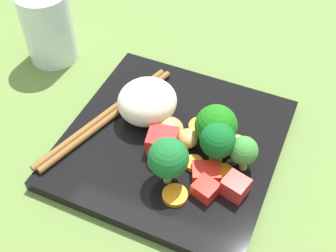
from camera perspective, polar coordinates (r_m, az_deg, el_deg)
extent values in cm
cube|color=#597738|center=(55.63, 0.52, -3.33)|extent=(110.00, 110.00, 2.00)
cube|color=black|center=(54.30, 0.54, -2.20)|extent=(25.93, 25.93, 1.43)
ellipsoid|color=white|center=(54.54, -2.69, 3.16)|extent=(10.22, 10.25, 5.16)
cylinder|color=#75B059|center=(51.13, 9.58, -4.70)|extent=(1.31, 0.99, 1.88)
sphere|color=#398437|center=(49.88, 9.70, -3.13)|extent=(3.30, 3.30, 3.30)
cylinder|color=#68A455|center=(53.28, 5.96, -1.30)|extent=(2.18, 2.16, 1.71)
sphere|color=#186C14|center=(51.41, 6.20, 0.03)|extent=(5.03, 5.03, 5.03)
cylinder|color=#84B24D|center=(51.06, 6.18, -3.61)|extent=(1.75, 2.03, 2.60)
sphere|color=#115C22|center=(49.19, 6.42, -1.86)|extent=(4.07, 4.07, 4.07)
cylinder|color=#80C060|center=(49.11, -0.10, -6.17)|extent=(1.40, 1.35, 2.45)
sphere|color=#18672C|center=(47.05, 0.03, -4.15)|extent=(4.49, 4.49, 4.49)
cylinder|color=orange|center=(48.68, 0.91, -8.89)|extent=(3.80, 3.80, 0.51)
cylinder|color=orange|center=(51.18, 3.32, -4.80)|extent=(2.71, 2.71, 0.62)
cylinder|color=orange|center=(51.22, -0.77, -4.69)|extent=(4.04, 4.04, 0.54)
cylinder|color=orange|center=(54.74, 4.29, -0.16)|extent=(3.98, 3.98, 0.65)
cylinder|color=orange|center=(51.94, 1.11, -3.57)|extent=(2.75, 2.75, 0.66)
cylinder|color=orange|center=(50.70, 7.14, -5.99)|extent=(3.18, 3.18, 0.59)
cube|color=red|center=(48.80, 8.67, -7.74)|extent=(3.17, 3.06, 2.19)
cube|color=red|center=(52.03, -0.75, -1.94)|extent=(3.94, 3.71, 2.37)
cube|color=red|center=(48.59, 4.85, -8.09)|extent=(3.06, 3.00, 1.65)
cube|color=red|center=(50.11, 4.92, -5.95)|extent=(3.83, 3.43, 1.29)
ellipsoid|color=tan|center=(53.31, 0.20, -0.27)|extent=(3.48, 3.24, 2.43)
ellipsoid|color=tan|center=(52.77, 2.71, -1.33)|extent=(3.45, 3.52, 2.05)
ellipsoid|color=tan|center=(52.87, 8.68, -2.26)|extent=(3.44, 3.59, 1.60)
cylinder|color=brown|center=(56.42, -8.26, 1.38)|extent=(8.07, 21.22, 0.83)
cylinder|color=brown|center=(55.91, -7.61, 0.92)|extent=(8.07, 21.22, 0.83)
cylinder|color=silver|center=(66.39, -15.17, 12.27)|extent=(7.16, 7.16, 10.60)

